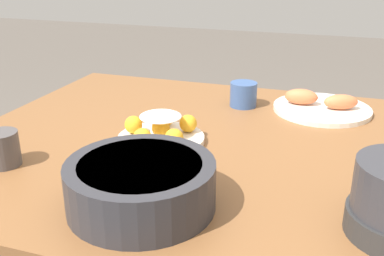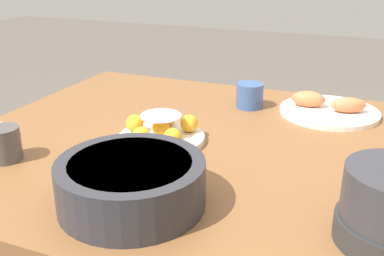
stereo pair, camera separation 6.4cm
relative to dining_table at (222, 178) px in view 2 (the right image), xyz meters
name	(u,v)px [view 2 (the right image)]	position (x,y,z in m)	size (l,w,h in m)	color
dining_table	(222,178)	(0.00, 0.00, 0.00)	(1.30, 1.01, 0.73)	brown
cake_plate	(161,132)	(0.15, 0.04, 0.12)	(0.21, 0.21, 0.08)	silver
serving_bowl	(131,182)	(0.07, 0.32, 0.14)	(0.27, 0.27, 0.09)	#2D2D33
seafood_platter	(328,109)	(-0.21, -0.33, 0.10)	(0.28, 0.28, 0.06)	silver
cup_near	(250,95)	(0.02, -0.30, 0.13)	(0.08, 0.08, 0.07)	#38568E
cup_far	(4,144)	(0.43, 0.26, 0.13)	(0.07, 0.07, 0.08)	#4C4747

